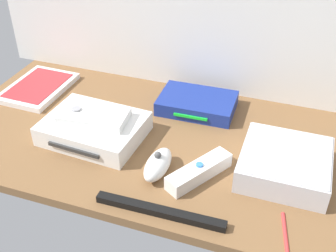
% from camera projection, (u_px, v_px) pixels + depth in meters
% --- Properties ---
extents(ground_plane, '(1.00, 0.48, 0.02)m').
position_uv_depth(ground_plane, '(168.00, 145.00, 0.95)').
color(ground_plane, brown).
rests_on(ground_plane, ground).
extents(game_console, '(0.22, 0.17, 0.04)m').
position_uv_depth(game_console, '(94.00, 129.00, 0.94)').
color(game_console, white).
rests_on(game_console, ground_plane).
extents(mini_computer, '(0.17, 0.17, 0.05)m').
position_uv_depth(mini_computer, '(285.00, 164.00, 0.84)').
color(mini_computer, silver).
rests_on(mini_computer, ground_plane).
extents(game_case, '(0.14, 0.19, 0.02)m').
position_uv_depth(game_case, '(38.00, 87.00, 1.12)').
color(game_case, white).
rests_on(game_case, ground_plane).
extents(network_router, '(0.18, 0.13, 0.03)m').
position_uv_depth(network_router, '(197.00, 103.00, 1.04)').
color(network_router, navy).
rests_on(network_router, ground_plane).
extents(remote_wand, '(0.11, 0.15, 0.03)m').
position_uv_depth(remote_wand, '(199.00, 171.00, 0.84)').
color(remote_wand, white).
rests_on(remote_wand, ground_plane).
extents(remote_nunchuk, '(0.05, 0.10, 0.05)m').
position_uv_depth(remote_nunchuk, '(158.00, 164.00, 0.85)').
color(remote_nunchuk, white).
rests_on(remote_nunchuk, ground_plane).
extents(remote_classic_pad, '(0.15, 0.09, 0.02)m').
position_uv_depth(remote_classic_pad, '(94.00, 116.00, 0.92)').
color(remote_classic_pad, white).
rests_on(remote_classic_pad, game_console).
extents(sensor_bar, '(0.24, 0.02, 0.01)m').
position_uv_depth(sensor_bar, '(160.00, 211.00, 0.76)').
color(sensor_bar, black).
rests_on(sensor_bar, ground_plane).
extents(stylus_pen, '(0.03, 0.09, 0.01)m').
position_uv_depth(stylus_pen, '(285.00, 232.00, 0.73)').
color(stylus_pen, red).
rests_on(stylus_pen, ground_plane).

